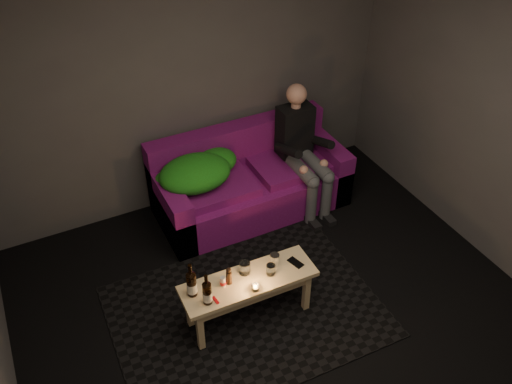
# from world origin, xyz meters

# --- Properties ---
(floor) EXTENTS (4.50, 4.50, 0.00)m
(floor) POSITION_xyz_m (0.00, 0.00, 0.00)
(floor) COLOR black
(floor) RESTS_ON ground
(room) EXTENTS (4.50, 4.50, 4.50)m
(room) POSITION_xyz_m (0.00, 0.47, 1.64)
(room) COLOR silver
(room) RESTS_ON ground
(rug) EXTENTS (2.16, 1.60, 0.01)m
(rug) POSITION_xyz_m (-0.23, 0.59, 0.00)
(rug) COLOR black
(rug) RESTS_ON floor
(sofa) EXTENTS (1.85, 0.83, 0.79)m
(sofa) POSITION_xyz_m (0.40, 1.81, 0.29)
(sofa) COLOR #710F58
(sofa) RESTS_ON floor
(green_blanket) EXTENTS (0.81, 0.55, 0.28)m
(green_blanket) POSITION_xyz_m (-0.12, 1.81, 0.60)
(green_blanket) COLOR #247916
(green_blanket) RESTS_ON sofa
(person) EXTENTS (0.33, 0.77, 1.23)m
(person) POSITION_xyz_m (0.90, 1.66, 0.64)
(person) COLOR black
(person) RESTS_ON sofa
(coffee_table) EXTENTS (1.07, 0.37, 0.43)m
(coffee_table) POSITION_xyz_m (-0.23, 0.54, 0.36)
(coffee_table) COLOR #DFC582
(coffee_table) RESTS_ON rug
(beer_bottle_a) EXTENTS (0.08, 0.08, 0.30)m
(beer_bottle_a) POSITION_xyz_m (-0.67, 0.59, 0.55)
(beer_bottle_a) COLOR black
(beer_bottle_a) RESTS_ON coffee_table
(beer_bottle_b) EXTENTS (0.07, 0.07, 0.28)m
(beer_bottle_b) POSITION_xyz_m (-0.60, 0.47, 0.54)
(beer_bottle_b) COLOR black
(beer_bottle_b) RESTS_ON coffee_table
(salt_shaker) EXTENTS (0.05, 0.05, 0.09)m
(salt_shaker) POSITION_xyz_m (-0.43, 0.56, 0.48)
(salt_shaker) COLOR silver
(salt_shaker) RESTS_ON coffee_table
(pepper_mill) EXTENTS (0.05, 0.05, 0.12)m
(pepper_mill) POSITION_xyz_m (-0.38, 0.57, 0.49)
(pepper_mill) COLOR black
(pepper_mill) RESTS_ON coffee_table
(tumbler_back) EXTENTS (0.10, 0.10, 0.10)m
(tumbler_back) POSITION_xyz_m (-0.23, 0.61, 0.49)
(tumbler_back) COLOR white
(tumbler_back) RESTS_ON coffee_table
(tealight) EXTENTS (0.06, 0.06, 0.05)m
(tealight) POSITION_xyz_m (-0.23, 0.42, 0.46)
(tealight) COLOR white
(tealight) RESTS_ON coffee_table
(tumbler_front) EXTENTS (0.09, 0.09, 0.09)m
(tumbler_front) POSITION_xyz_m (-0.05, 0.51, 0.48)
(tumbler_front) COLOR white
(tumbler_front) RESTS_ON coffee_table
(steel_cup) EXTENTS (0.10, 0.10, 0.10)m
(steel_cup) POSITION_xyz_m (0.02, 0.58, 0.49)
(steel_cup) COLOR silver
(steel_cup) RESTS_ON coffee_table
(smartphone) EXTENTS (0.10, 0.14, 0.01)m
(smartphone) POSITION_xyz_m (0.18, 0.52, 0.44)
(smartphone) COLOR black
(smartphone) RESTS_ON coffee_table
(red_lighter) EXTENTS (0.03, 0.08, 0.01)m
(red_lighter) POSITION_xyz_m (-0.54, 0.45, 0.44)
(red_lighter) COLOR #B30B11
(red_lighter) RESTS_ON coffee_table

